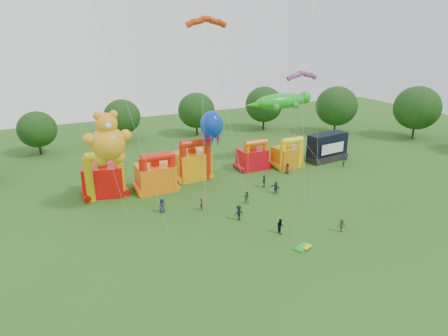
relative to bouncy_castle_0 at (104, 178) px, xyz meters
name	(u,v)px	position (x,y,z in m)	size (l,w,h in m)	color
ground	(323,267)	(16.90, -28.72, -2.66)	(160.00, 160.00, 0.00)	#285818
tree_ring	(315,212)	(15.73, -28.11, 3.60)	(122.76, 124.85, 12.07)	#352314
bouncy_castle_0	(104,178)	(0.00, 0.00, 0.00)	(6.40, 5.59, 7.03)	red
bouncy_castle_1	(156,176)	(7.27, -1.55, -0.28)	(5.43, 4.38, 6.27)	orange
bouncy_castle_2	(193,163)	(14.07, 0.88, -0.06)	(5.52, 4.56, 6.85)	orange
bouncy_castle_3	(253,157)	(25.08, 0.80, -0.55)	(4.61, 3.71, 5.50)	red
bouncy_castle_4	(288,155)	(31.18, -0.77, -0.52)	(4.91, 4.13, 5.57)	orange
stage_trailer	(327,147)	(39.76, -0.81, -0.21)	(8.16, 3.90, 5.08)	black
teddy_bear_kite	(109,144)	(0.20, -6.34, 6.70)	(6.02, 4.28, 13.67)	orange
gecko_kite	(298,130)	(33.04, -0.69, 3.76)	(13.30, 11.39, 12.48)	green
octopus_kite	(222,151)	(17.54, -2.99, 2.61)	(5.50, 6.15, 11.43)	#0B34AB
parafoil_kites	(186,120)	(8.78, -11.33, 9.91)	(31.46, 14.49, 28.45)	red
diamond_kites	(257,81)	(17.03, -13.94, 14.41)	(17.17, 22.05, 38.90)	red
folded_kite_bundle	(303,247)	(17.25, -24.81, -2.52)	(2.23, 1.72, 0.31)	green
spectator_0	(162,205)	(5.81, -9.22, -1.67)	(0.96, 0.63, 1.97)	#222739
spectator_1	(202,204)	(10.80, -10.77, -1.79)	(0.63, 0.41, 1.73)	maroon
spectator_2	(246,197)	(17.32, -11.35, -1.80)	(0.84, 0.65, 1.72)	#193F22
spectator_3	(239,213)	(13.96, -15.54, -1.67)	(1.28, 0.73, 1.97)	black
spectator_4	(264,181)	(22.56, -7.29, -1.68)	(1.14, 0.48, 1.95)	#453E1B
spectator_5	(276,188)	(22.86, -10.15, -1.75)	(1.69, 0.54, 1.82)	#2A2B46
spectator_6	(287,168)	(29.22, -3.72, -1.74)	(0.90, 0.59, 1.84)	maroon
spectator_7	(344,162)	(40.02, -5.15, -1.75)	(0.66, 0.44, 1.82)	#183D20
spectator_8	(280,226)	(16.84, -20.68, -1.74)	(0.89, 0.70, 1.84)	black
spectator_9	(341,225)	(23.69, -23.52, -1.83)	(1.07, 0.62, 1.66)	#383316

